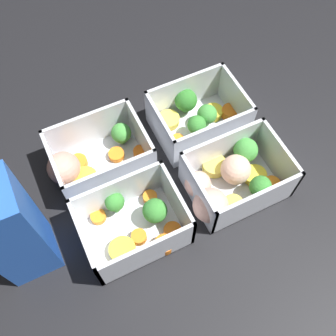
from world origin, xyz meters
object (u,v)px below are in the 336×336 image
at_px(container_far_left, 93,160).
at_px(juice_carton, 11,231).
at_px(container_near_left, 136,223).
at_px(container_near_right, 230,181).
at_px(container_far_right, 197,116).

height_order(container_far_left, juice_carton, juice_carton).
height_order(container_near_left, juice_carton, juice_carton).
relative_size(container_near_right, juice_carton, 0.80).
height_order(container_far_left, container_far_right, same).
xyz_separation_m(container_far_right, juice_carton, (-0.31, -0.10, 0.07)).
bearing_deg(container_near_right, container_near_left, 179.44).
xyz_separation_m(container_near_left, container_far_left, (-0.02, 0.12, 0.00)).
xyz_separation_m(container_near_right, container_far_left, (-0.17, 0.12, -0.00)).
bearing_deg(container_far_right, container_far_left, -178.97).
distance_m(container_near_right, container_far_left, 0.21).
height_order(container_near_left, container_far_right, same).
relative_size(container_near_right, container_far_left, 1.00).
height_order(container_near_right, container_far_right, same).
height_order(container_near_left, container_far_left, same).
distance_m(container_near_left, container_far_left, 0.12).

